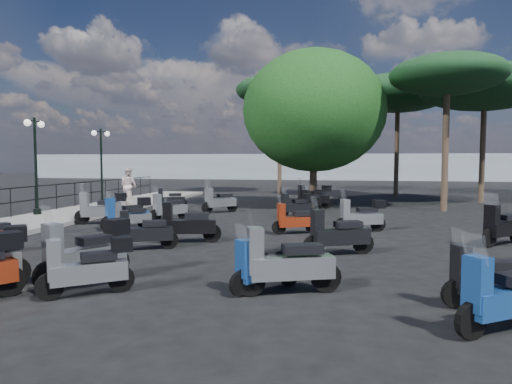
% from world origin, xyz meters
% --- Properties ---
extents(ground, '(120.00, 120.00, 0.00)m').
position_xyz_m(ground, '(0.00, 0.00, 0.00)').
color(ground, black).
rests_on(ground, ground).
extents(sidewalk, '(3.00, 30.00, 0.15)m').
position_xyz_m(sidewalk, '(-6.50, 3.00, 0.07)').
color(sidewalk, '#63605E').
rests_on(sidewalk, ground).
extents(lamp_post_1, '(0.31, 1.11, 3.78)m').
position_xyz_m(lamp_post_1, '(-7.48, 4.53, 2.31)').
color(lamp_post_1, black).
rests_on(lamp_post_1, sidewalk).
extents(lamp_post_2, '(0.50, 1.04, 3.65)m').
position_xyz_m(lamp_post_2, '(-7.26, 9.03, 2.23)').
color(lamp_post_2, black).
rests_on(lamp_post_2, sidewalk).
extents(pedestrian_far, '(1.03, 0.92, 1.77)m').
position_xyz_m(pedestrian_far, '(-5.90, 9.12, 1.04)').
color(pedestrian_far, silver).
rests_on(pedestrian_far, sidewalk).
extents(scooter_3, '(1.18, 1.04, 1.18)m').
position_xyz_m(scooter_3, '(-2.46, 2.43, 0.41)').
color(scooter_3, black).
rests_on(scooter_3, ground).
extents(scooter_4, '(1.80, 0.81, 1.47)m').
position_xyz_m(scooter_4, '(-4.08, 3.44, 0.55)').
color(scooter_4, black).
rests_on(scooter_4, ground).
extents(scooter_5, '(1.42, 0.85, 1.23)m').
position_xyz_m(scooter_5, '(-3.70, 8.92, 0.43)').
color(scooter_5, black).
rests_on(scooter_5, ground).
extents(scooter_8, '(1.11, 1.71, 1.50)m').
position_xyz_m(scooter_8, '(-0.28, -3.75, 0.56)').
color(scooter_8, black).
rests_on(scooter_8, ground).
extents(scooter_9, '(1.26, 1.39, 1.36)m').
position_xyz_m(scooter_9, '(-2.62, 2.46, 0.51)').
color(scooter_9, black).
rests_on(scooter_9, ground).
extents(scooter_10, '(1.13, 1.33, 1.31)m').
position_xyz_m(scooter_10, '(-2.10, 4.80, 0.45)').
color(scooter_10, black).
rests_on(scooter_10, ground).
extents(scooter_11, '(1.29, 1.37, 1.41)m').
position_xyz_m(scooter_11, '(-0.94, 7.66, 0.49)').
color(scooter_11, black).
rests_on(scooter_11, ground).
extents(scooter_12, '(1.34, 1.10, 1.26)m').
position_xyz_m(scooter_12, '(0.20, -4.48, 0.48)').
color(scooter_12, black).
rests_on(scooter_12, ground).
extents(scooter_13, '(1.53, 0.84, 1.30)m').
position_xyz_m(scooter_13, '(-0.56, -0.64, 0.45)').
color(scooter_13, black).
rests_on(scooter_13, ground).
extents(scooter_14, '(1.79, 0.73, 1.44)m').
position_xyz_m(scooter_14, '(0.15, 0.54, 0.50)').
color(scooter_14, black).
rests_on(scooter_14, ground).
extents(scooter_15, '(1.30, 1.07, 1.23)m').
position_xyz_m(scooter_15, '(2.49, 6.76, 0.46)').
color(scooter_15, black).
rests_on(scooter_15, ground).
extents(scooter_16, '(0.90, 1.43, 1.24)m').
position_xyz_m(scooter_16, '(2.94, 9.15, 0.47)').
color(scooter_16, black).
rests_on(scooter_16, ground).
extents(scooter_18, '(1.77, 0.90, 1.48)m').
position_xyz_m(scooter_18, '(3.45, -3.75, 0.51)').
color(scooter_18, black).
rests_on(scooter_18, ground).
extents(scooter_19, '(1.06, 1.21, 1.21)m').
position_xyz_m(scooter_19, '(3.07, -3.65, 0.42)').
color(scooter_19, black).
rests_on(scooter_19, ground).
extents(scooter_20, '(1.67, 0.94, 1.42)m').
position_xyz_m(scooter_20, '(4.25, -0.36, 0.49)').
color(scooter_20, black).
rests_on(scooter_20, ground).
extents(scooter_21, '(1.43, 0.79, 1.21)m').
position_xyz_m(scooter_21, '(2.90, 2.62, 0.42)').
color(scooter_21, black).
rests_on(scooter_21, ground).
extents(scooter_22, '(1.71, 0.96, 1.45)m').
position_xyz_m(scooter_22, '(2.96, 10.05, 0.54)').
color(scooter_22, black).
rests_on(scooter_22, ground).
extents(scooter_24, '(1.49, 1.10, 1.35)m').
position_xyz_m(scooter_24, '(6.54, -4.89, 0.51)').
color(scooter_24, black).
rests_on(scooter_24, ground).
extents(scooter_25, '(1.51, 0.72, 1.24)m').
position_xyz_m(scooter_25, '(6.60, -3.79, 0.43)').
color(scooter_25, black).
rests_on(scooter_25, ground).
extents(scooter_26, '(1.60, 0.86, 1.34)m').
position_xyz_m(scooter_26, '(4.92, 3.38, 0.51)').
color(scooter_26, black).
rests_on(scooter_26, ground).
extents(scooter_27, '(1.38, 1.29, 1.42)m').
position_xyz_m(scooter_27, '(8.56, 1.82, 0.49)').
color(scooter_27, black).
rests_on(scooter_27, ground).
extents(broadleaf_tree, '(6.84, 6.84, 7.53)m').
position_xyz_m(broadleaf_tree, '(2.89, 10.86, 4.62)').
color(broadleaf_tree, '#38281E').
rests_on(broadleaf_tree, ground).
extents(pine_0, '(6.61, 6.61, 7.51)m').
position_xyz_m(pine_0, '(7.48, 17.95, 6.34)').
color(pine_0, '#38281E').
rests_on(pine_0, ground).
extents(pine_1, '(6.80, 6.80, 7.26)m').
position_xyz_m(pine_1, '(11.51, 14.72, 6.06)').
color(pine_1, '#38281E').
rests_on(pine_1, ground).
extents(pine_2, '(6.03, 6.03, 8.06)m').
position_xyz_m(pine_2, '(-0.03, 19.67, 6.98)').
color(pine_2, '#38281E').
rests_on(pine_2, ground).
extents(pine_3, '(5.02, 5.02, 6.89)m').
position_xyz_m(pine_3, '(8.75, 10.22, 5.98)').
color(pine_3, '#38281E').
rests_on(pine_3, ground).
extents(distant_hills, '(70.00, 8.00, 3.00)m').
position_xyz_m(distant_hills, '(0.00, 45.00, 1.50)').
color(distant_hills, gray).
rests_on(distant_hills, ground).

